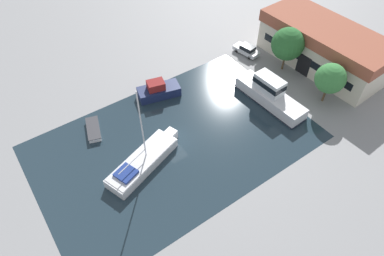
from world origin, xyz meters
name	(u,v)px	position (x,y,z in m)	size (l,w,h in m)	color
ground_plane	(175,142)	(0.00, 0.00, 0.00)	(440.00, 440.00, 0.00)	gray
water_canal	(175,142)	(0.00, 0.00, 0.00)	(22.99, 35.83, 0.01)	#1E2D38
warehouse_building	(324,46)	(-0.64, 28.77, 3.40)	(21.08, 9.67, 6.72)	beige
quay_tree_near_building	(330,78)	(5.81, 22.19, 4.16)	(4.31, 4.31, 6.33)	brown
quay_tree_by_water	(288,44)	(-3.09, 22.83, 4.73)	(5.06, 5.06, 7.26)	brown
parked_car	(247,50)	(-9.64, 20.85, 0.83)	(4.79, 2.57, 1.67)	silver
sailboat_moored	(143,161)	(0.89, -5.25, 0.75)	(6.21, 11.44, 11.65)	silver
motor_cruiser	(270,94)	(1.36, 15.43, 1.53)	(11.70, 3.67, 4.23)	silver
small_dinghy	(93,129)	(-7.96, -8.02, 0.35)	(4.68, 2.92, 0.68)	white
cabin_boat	(158,90)	(-9.13, 3.01, 0.98)	(4.12, 6.65, 2.66)	#19234C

